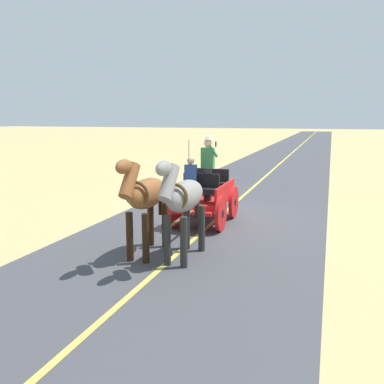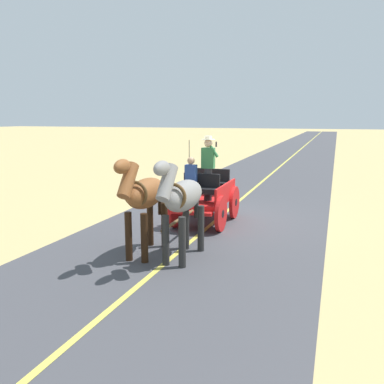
{
  "view_description": "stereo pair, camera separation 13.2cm",
  "coord_description": "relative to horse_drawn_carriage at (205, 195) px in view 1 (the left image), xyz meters",
  "views": [
    {
      "loc": [
        -3.08,
        11.52,
        2.99
      ],
      "look_at": [
        0.22,
        1.96,
        1.1
      ],
      "focal_mm": 37.49,
      "sensor_mm": 36.0,
      "label": 1
    },
    {
      "loc": [
        -3.2,
        11.48,
        2.99
      ],
      "look_at": [
        0.22,
        1.96,
        1.1
      ],
      "focal_mm": 37.49,
      "sensor_mm": 36.0,
      "label": 2
    }
  ],
  "objects": [
    {
      "name": "ground_plane",
      "position": [
        -0.22,
        -0.85,
        -0.82
      ],
      "size": [
        200.0,
        200.0,
        0.0
      ],
      "primitive_type": "plane",
      "color": "tan"
    },
    {
      "name": "horse_near_side",
      "position": [
        -0.46,
        3.02,
        0.51
      ],
      "size": [
        0.6,
        2.13,
        2.21
      ],
      "color": "gray",
      "rests_on": "ground"
    },
    {
      "name": "road_surface",
      "position": [
        -0.22,
        -0.85,
        -0.81
      ],
      "size": [
        6.23,
        160.0,
        0.01
      ],
      "primitive_type": "cube",
      "color": "#424247",
      "rests_on": "ground"
    },
    {
      "name": "horse_drawn_carriage",
      "position": [
        0.0,
        0.0,
        0.0
      ],
      "size": [
        1.44,
        4.5,
        2.5
      ],
      "color": "red",
      "rests_on": "ground"
    },
    {
      "name": "horse_off_side",
      "position": [
        0.4,
        3.03,
        0.51
      ],
      "size": [
        0.59,
        2.13,
        2.21
      ],
      "color": "brown",
      "rests_on": "ground"
    },
    {
      "name": "road_centre_stripe",
      "position": [
        -0.22,
        -0.85,
        -0.81
      ],
      "size": [
        0.12,
        160.0,
        0.0
      ],
      "primitive_type": "cube",
      "color": "#DBCC4C",
      "rests_on": "road_surface"
    }
  ]
}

